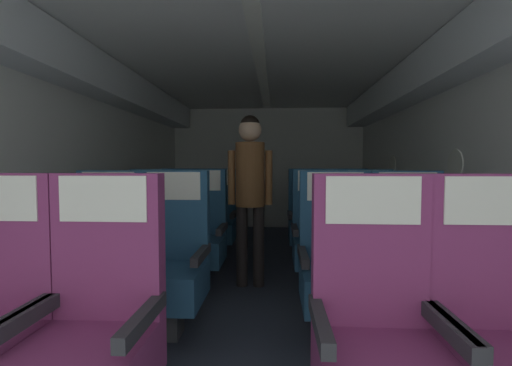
{
  "coord_description": "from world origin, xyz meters",
  "views": [
    {
      "loc": [
        0.17,
        0.15,
        1.16
      ],
      "look_at": [
        -0.05,
        3.86,
        0.98
      ],
      "focal_mm": 24.07,
      "sensor_mm": 36.0,
      "label": 1
    }
  ],
  "objects": [
    {
      "name": "seat_c_left_aisle",
      "position": [
        -0.58,
        3.41,
        0.48
      ],
      "size": [
        0.52,
        0.5,
        1.13
      ],
      "color": "#38383D",
      "rests_on": "ground"
    },
    {
      "name": "flight_attendant",
      "position": [
        -0.08,
        3.43,
        1.02
      ],
      "size": [
        0.43,
        0.28,
        1.65
      ],
      "rotation": [
        0.0,
        0.0,
        0.31
      ],
      "color": "black",
      "rests_on": "ground"
    },
    {
      "name": "seat_a_right_window",
      "position": [
        0.57,
        1.5,
        0.48
      ],
      "size": [
        0.52,
        0.5,
        1.13
      ],
      "color": "#38383D",
      "rests_on": "ground"
    },
    {
      "name": "seat_d_left_window",
      "position": [
        -1.06,
        4.38,
        0.48
      ],
      "size": [
        0.52,
        0.5,
        1.13
      ],
      "color": "#38383D",
      "rests_on": "ground"
    },
    {
      "name": "ground",
      "position": [
        0.0,
        3.33,
        -0.01
      ],
      "size": [
        3.84,
        7.06,
        0.02
      ],
      "primitive_type": "cube",
      "color": "#2D3342"
    },
    {
      "name": "seat_b_left_window",
      "position": [
        -1.05,
        2.48,
        0.48
      ],
      "size": [
        0.52,
        0.5,
        1.13
      ],
      "color": "#38383D",
      "rests_on": "ground"
    },
    {
      "name": "seat_a_right_aisle",
      "position": [
        1.06,
        1.51,
        0.48
      ],
      "size": [
        0.52,
        0.5,
        1.13
      ],
      "color": "#38383D",
      "rests_on": "ground"
    },
    {
      "name": "seat_b_right_window",
      "position": [
        0.58,
        2.47,
        0.48
      ],
      "size": [
        0.52,
        0.5,
        1.13
      ],
      "color": "#38383D",
      "rests_on": "ground"
    },
    {
      "name": "seat_a_left_aisle",
      "position": [
        -0.58,
        1.49,
        0.48
      ],
      "size": [
        0.52,
        0.5,
        1.13
      ],
      "color": "#38383D",
      "rests_on": "ground"
    },
    {
      "name": "fuselage_shell",
      "position": [
        0.0,
        3.62,
        1.66
      ],
      "size": [
        3.72,
        6.71,
        2.31
      ],
      "color": "silver",
      "rests_on": "ground"
    },
    {
      "name": "seat_b_left_aisle",
      "position": [
        -0.57,
        2.47,
        0.48
      ],
      "size": [
        0.52,
        0.5,
        1.13
      ],
      "color": "#38383D",
      "rests_on": "ground"
    },
    {
      "name": "seat_c_left_window",
      "position": [
        -1.07,
        3.42,
        0.48
      ],
      "size": [
        0.52,
        0.5,
        1.13
      ],
      "color": "#38383D",
      "rests_on": "ground"
    },
    {
      "name": "seat_c_right_aisle",
      "position": [
        1.06,
        3.44,
        0.48
      ],
      "size": [
        0.52,
        0.5,
        1.13
      ],
      "color": "#38383D",
      "rests_on": "ground"
    },
    {
      "name": "seat_c_right_window",
      "position": [
        0.58,
        3.43,
        0.48
      ],
      "size": [
        0.52,
        0.5,
        1.13
      ],
      "color": "#38383D",
      "rests_on": "ground"
    },
    {
      "name": "seat_d_right_window",
      "position": [
        0.57,
        4.39,
        0.48
      ],
      "size": [
        0.52,
        0.5,
        1.13
      ],
      "color": "#38383D",
      "rests_on": "ground"
    },
    {
      "name": "seat_b_right_aisle",
      "position": [
        1.07,
        2.46,
        0.48
      ],
      "size": [
        0.52,
        0.5,
        1.13
      ],
      "color": "#38383D",
      "rests_on": "ground"
    },
    {
      "name": "seat_d_right_aisle",
      "position": [
        1.06,
        4.38,
        0.48
      ],
      "size": [
        0.52,
        0.5,
        1.13
      ],
      "color": "#38383D",
      "rests_on": "ground"
    },
    {
      "name": "seat_d_left_aisle",
      "position": [
        -0.59,
        4.4,
        0.48
      ],
      "size": [
        0.52,
        0.5,
        1.13
      ],
      "color": "#38383D",
      "rests_on": "ground"
    }
  ]
}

